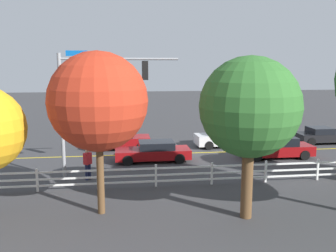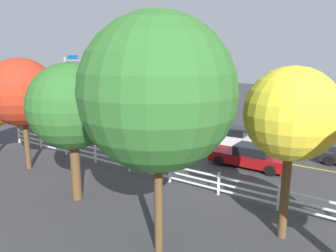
{
  "view_description": "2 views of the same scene",
  "coord_description": "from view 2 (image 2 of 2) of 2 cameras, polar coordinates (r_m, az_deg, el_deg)",
  "views": [
    {
      "loc": [
        2.96,
        24.42,
        6.09
      ],
      "look_at": [
        0.1,
        1.88,
        2.27
      ],
      "focal_mm": 39.04,
      "sensor_mm": 36.0,
      "label": 1
    },
    {
      "loc": [
        -13.4,
        20.13,
        6.63
      ],
      "look_at": [
        -0.48,
        1.12,
        1.62
      ],
      "focal_mm": 33.6,
      "sensor_mm": 36.0,
      "label": 2
    }
  ],
  "objects": [
    {
      "name": "ground_plane",
      "position": [
        25.07,
        0.52,
        -3.05
      ],
      "size": [
        120.0,
        120.0,
        0.0
      ],
      "primitive_type": "plane",
      "color": "#38383A"
    },
    {
      "name": "lane_center_stripe",
      "position": [
        23.18,
        8.8,
        -4.47
      ],
      "size": [
        28.0,
        0.16,
        0.01
      ],
      "primitive_type": "cube",
      "color": "gold",
      "rests_on": "ground_plane"
    },
    {
      "name": "signal_assembly",
      "position": [
        23.42,
        -15.16,
        7.28
      ],
      "size": [
        6.27,
        0.38,
        6.81
      ],
      "color": "gray",
      "rests_on": "ground_plane"
    },
    {
      "name": "car_0",
      "position": [
        20.08,
        14.55,
        -5.38
      ],
      "size": [
        4.72,
        1.83,
        1.41
      ],
      "rotation": [
        0.0,
        0.0,
        -0.0
      ],
      "color": "maroon",
      "rests_on": "ground_plane"
    },
    {
      "name": "car_2",
      "position": [
        24.19,
        12.15,
        -2.14
      ],
      "size": [
        4.75,
        2.0,
        1.53
      ],
      "rotation": [
        0.0,
        0.0,
        3.19
      ],
      "color": "silver",
      "rests_on": "ground_plane"
    },
    {
      "name": "car_3",
      "position": [
        24.05,
        -3.91,
        -2.18
      ],
      "size": [
        4.75,
        1.9,
        1.29
      ],
      "rotation": [
        0.0,
        0.0,
        0.01
      ],
      "color": "maroon",
      "rests_on": "ground_plane"
    },
    {
      "name": "car_4",
      "position": [
        28.17,
        -2.53,
        0.13
      ],
      "size": [
        4.1,
        2.0,
        1.46
      ],
      "rotation": [
        0.0,
        0.0,
        3.13
      ],
      "color": "maroon",
      "rests_on": "ground_plane"
    },
    {
      "name": "pedestrian",
      "position": [
        24.28,
        -15.96,
        -1.78
      ],
      "size": [
        0.46,
        0.47,
        1.69
      ],
      "rotation": [
        0.0,
        0.0,
        5.54
      ],
      "color": "#191E3F",
      "rests_on": "ground_plane"
    },
    {
      "name": "white_rail_fence",
      "position": [
        17.96,
        -3.54,
        -7.34
      ],
      "size": [
        26.1,
        0.1,
        1.15
      ],
      "color": "white",
      "rests_on": "ground_plane"
    },
    {
      "name": "tree_1",
      "position": [
        20.23,
        -24.99,
        5.51
      ],
      "size": [
        3.98,
        3.98,
        6.65
      ],
      "color": "brown",
      "rests_on": "ground_plane"
    },
    {
      "name": "tree_2",
      "position": [
        9.97,
        -1.88,
        5.98
      ],
      "size": [
        5.05,
        5.05,
        8.07
      ],
      "color": "brown",
      "rests_on": "ground_plane"
    },
    {
      "name": "tree_4",
      "position": [
        14.84,
        -17.1,
        3.33
      ],
      "size": [
        3.93,
        3.93,
        6.46
      ],
      "color": "brown",
      "rests_on": "ground_plane"
    },
    {
      "name": "tree_5",
      "position": [
        11.74,
        21.49,
        1.93
      ],
      "size": [
        3.32,
        3.32,
        6.38
      ],
      "color": "brown",
      "rests_on": "ground_plane"
    }
  ]
}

